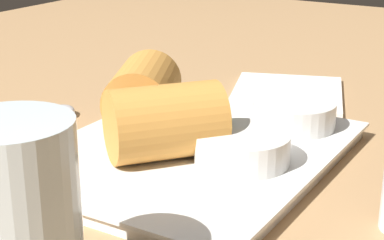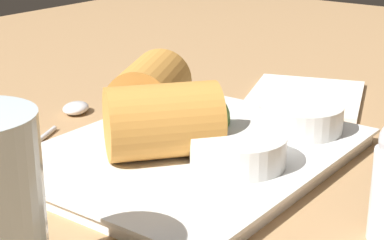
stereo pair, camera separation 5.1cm
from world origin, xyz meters
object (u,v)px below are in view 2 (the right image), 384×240
serving_plate (192,155)px  napkin (305,96)px  dipping_bowl_far (300,116)px  spoon (66,116)px  dipping_bowl_near (238,148)px

serving_plate → napkin: (-22.61, -0.80, -0.46)cm
serving_plate → dipping_bowl_far: 10.98cm
dipping_bowl_far → spoon: 23.93cm
dipping_bowl_near → spoon: bearing=-94.8°
dipping_bowl_far → spoon: dipping_bowl_far is taller
dipping_bowl_near → dipping_bowl_far: size_ratio=1.00×
serving_plate → napkin: 22.62cm
dipping_bowl_near → dipping_bowl_far: bearing=178.6°
serving_plate → spoon: 16.98cm
serving_plate → spoon: bearing=-93.8°
serving_plate → dipping_bowl_far: bearing=149.9°
dipping_bowl_near → serving_plate: bearing=-98.2°
dipping_bowl_near → dipping_bowl_far: 10.08cm
dipping_bowl_far → spoon: bearing=-69.8°
serving_plate → spoon: size_ratio=1.55×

